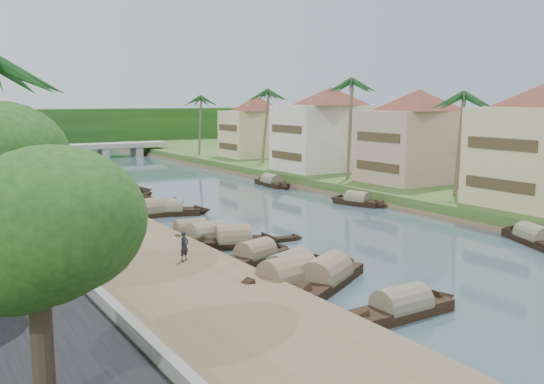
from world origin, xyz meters
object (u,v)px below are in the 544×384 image
bridge (86,148)px  sampan_0 (401,308)px  sampan_1 (289,280)px  person_near (184,246)px

bridge → sampan_0: bridge is taller
sampan_0 → sampan_1: sampan_1 is taller
sampan_0 → person_near: (-5.69, 11.42, 1.23)m
bridge → sampan_0: (-7.99, -85.36, -1.31)m
bridge → sampan_0: bearing=-95.3°
bridge → sampan_1: bearing=-97.2°
bridge → person_near: person_near is taller
bridge → person_near: bearing=-100.5°
bridge → person_near: 75.20m
sampan_1 → person_near: size_ratio=5.11×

